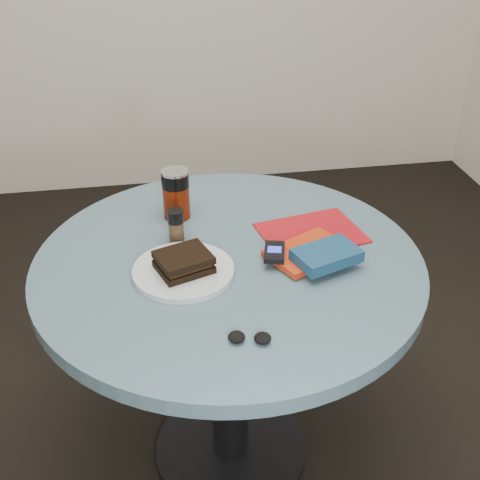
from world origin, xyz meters
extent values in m
plane|color=black|center=(0.00, 0.00, 0.00)|extent=(4.00, 4.00, 0.00)
cylinder|color=black|center=(0.00, 0.00, 0.01)|extent=(0.48, 0.48, 0.03)
cylinder|color=black|center=(0.00, 0.00, 0.37)|extent=(0.11, 0.11, 0.68)
cylinder|color=#425D6E|center=(0.00, 0.00, 0.73)|extent=(1.00, 1.00, 0.04)
cylinder|color=silver|center=(-0.12, -0.05, 0.76)|extent=(0.31, 0.31, 0.02)
cube|color=black|center=(-0.12, -0.06, 0.77)|extent=(0.15, 0.14, 0.02)
cube|color=black|center=(-0.12, -0.06, 0.79)|extent=(0.13, 0.12, 0.01)
cube|color=black|center=(-0.12, -0.06, 0.80)|extent=(0.15, 0.14, 0.02)
cylinder|color=#621704|center=(-0.11, 0.24, 0.80)|extent=(0.10, 0.10, 0.10)
cylinder|color=black|center=(-0.11, 0.24, 0.87)|extent=(0.10, 0.10, 0.04)
cylinder|color=silver|center=(-0.11, 0.24, 0.89)|extent=(0.10, 0.10, 0.01)
cylinder|color=#41301C|center=(-0.12, 0.10, 0.78)|extent=(0.05, 0.05, 0.06)
cylinder|color=black|center=(-0.12, 0.10, 0.83)|extent=(0.05, 0.05, 0.03)
cube|color=maroon|center=(0.24, 0.08, 0.75)|extent=(0.30, 0.25, 0.00)
cube|color=#B12B0E|center=(0.20, -0.03, 0.76)|extent=(0.24, 0.21, 0.02)
cube|color=navy|center=(0.23, -0.09, 0.79)|extent=(0.18, 0.15, 0.03)
cube|color=black|center=(0.11, -0.04, 0.78)|extent=(0.07, 0.10, 0.01)
cube|color=blue|center=(0.11, -0.04, 0.79)|extent=(0.04, 0.04, 0.00)
ellipsoid|color=black|center=(-0.03, -0.32, 0.76)|extent=(0.04, 0.04, 0.02)
ellipsoid|color=black|center=(0.02, -0.33, 0.76)|extent=(0.04, 0.04, 0.02)
camera|label=1|loc=(-0.19, -1.27, 1.60)|focal=45.00mm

